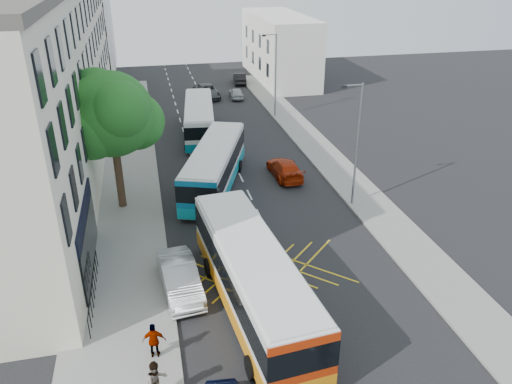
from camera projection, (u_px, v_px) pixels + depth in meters
ground at (323, 346)px, 21.32m from camera, size 120.00×120.00×0.00m
pavement_left at (123, 206)px, 32.75m from camera, size 5.00×70.00×0.15m
pavement_right at (351, 184)px, 35.94m from camera, size 3.00×70.00×0.15m
terrace_main at (38, 77)px, 37.06m from camera, size 8.30×45.00×13.50m
terrace_far at (79, 38)px, 64.58m from camera, size 8.00×20.00×10.00m
building_right at (279, 47)px, 63.86m from camera, size 6.00×18.00×8.00m
street_tree at (111, 115)px, 30.00m from camera, size 6.30×5.70×8.80m
lamp_near at (356, 139)px, 31.06m from camera, size 1.45×0.15×8.00m
lamp_far at (275, 71)px, 48.60m from camera, size 1.45×0.15×8.00m
railings at (93, 289)px, 23.72m from camera, size 0.08×5.60×1.14m
bus_near at (253, 278)px, 22.79m from camera, size 3.87×12.14×3.36m
bus_mid at (215, 166)px, 34.82m from camera, size 6.17×11.29×3.11m
bus_far at (199, 119)px, 44.84m from camera, size 3.68×10.92×3.01m
parked_car_silver at (180, 278)px, 24.44m from camera, size 2.16×4.93×1.58m
red_hatchback at (285, 168)px, 36.97m from camera, size 2.02×4.64×1.33m
distant_car_grey at (207, 91)px, 56.91m from camera, size 2.84×5.39×1.44m
distant_car_silver at (236, 93)px, 56.64m from camera, size 1.59×3.55×1.19m
distant_car_dark at (240, 78)px, 62.92m from camera, size 1.83×4.17×1.33m
pedestrian_near at (157, 381)px, 18.23m from camera, size 1.07×0.98×1.78m
pedestrian_far at (154, 340)px, 20.25m from camera, size 1.00×0.52×1.63m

